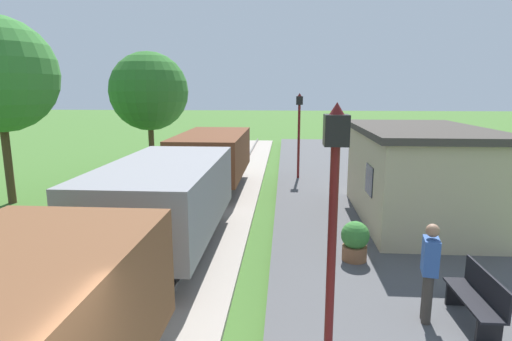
{
  "coord_description": "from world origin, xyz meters",
  "views": [
    {
      "loc": [
        0.5,
        -2.31,
        4.09
      ],
      "look_at": [
        -0.33,
        9.26,
        1.79
      ],
      "focal_mm": 28.75,
      "sensor_mm": 36.0,
      "label": 1
    }
  ],
  "objects_px": {
    "potted_planter": "(355,240)",
    "lamp_post_near": "(334,200)",
    "tree_field_left": "(149,91)",
    "person_waiting": "(429,269)",
    "lamp_post_far": "(299,120)",
    "freight_train": "(165,202)",
    "bench_near_hut": "(478,297)",
    "station_hut": "(417,174)"
  },
  "relations": [
    {
      "from": "potted_planter",
      "to": "lamp_post_near",
      "type": "height_order",
      "value": "lamp_post_near"
    },
    {
      "from": "lamp_post_near",
      "to": "tree_field_left",
      "type": "height_order",
      "value": "tree_field_left"
    },
    {
      "from": "person_waiting",
      "to": "potted_planter",
      "type": "distance_m",
      "value": 2.63
    },
    {
      "from": "lamp_post_far",
      "to": "freight_train",
      "type": "bearing_deg",
      "value": -112.59
    },
    {
      "from": "freight_train",
      "to": "lamp_post_near",
      "type": "height_order",
      "value": "lamp_post_near"
    },
    {
      "from": "bench_near_hut",
      "to": "tree_field_left",
      "type": "relative_size",
      "value": 0.25
    },
    {
      "from": "station_hut",
      "to": "person_waiting",
      "type": "relative_size",
      "value": 3.39
    },
    {
      "from": "lamp_post_near",
      "to": "tree_field_left",
      "type": "relative_size",
      "value": 0.62
    },
    {
      "from": "lamp_post_near",
      "to": "person_waiting",
      "type": "bearing_deg",
      "value": 43.69
    },
    {
      "from": "person_waiting",
      "to": "lamp_post_near",
      "type": "height_order",
      "value": "lamp_post_near"
    },
    {
      "from": "potted_planter",
      "to": "lamp_post_near",
      "type": "relative_size",
      "value": 0.25
    },
    {
      "from": "potted_planter",
      "to": "lamp_post_far",
      "type": "height_order",
      "value": "lamp_post_far"
    },
    {
      "from": "potted_planter",
      "to": "freight_train",
      "type": "bearing_deg",
      "value": 173.85
    },
    {
      "from": "station_hut",
      "to": "person_waiting",
      "type": "height_order",
      "value": "station_hut"
    },
    {
      "from": "freight_train",
      "to": "station_hut",
      "type": "distance_m",
      "value": 7.32
    },
    {
      "from": "potted_planter",
      "to": "lamp_post_near",
      "type": "xyz_separation_m",
      "value": [
        -1.03,
        -4.2,
        2.08
      ]
    },
    {
      "from": "person_waiting",
      "to": "lamp_post_far",
      "type": "height_order",
      "value": "lamp_post_far"
    },
    {
      "from": "potted_planter",
      "to": "tree_field_left",
      "type": "bearing_deg",
      "value": 126.52
    },
    {
      "from": "freight_train",
      "to": "bench_near_hut",
      "type": "relative_size",
      "value": 12.93
    },
    {
      "from": "person_waiting",
      "to": "lamp_post_near",
      "type": "relative_size",
      "value": 0.46
    },
    {
      "from": "person_waiting",
      "to": "station_hut",
      "type": "bearing_deg",
      "value": -93.55
    },
    {
      "from": "station_hut",
      "to": "bench_near_hut",
      "type": "distance_m",
      "value": 5.8
    },
    {
      "from": "station_hut",
      "to": "lamp_post_far",
      "type": "height_order",
      "value": "lamp_post_far"
    },
    {
      "from": "bench_near_hut",
      "to": "station_hut",
      "type": "bearing_deg",
      "value": 83.04
    },
    {
      "from": "bench_near_hut",
      "to": "person_waiting",
      "type": "xyz_separation_m",
      "value": [
        -0.81,
        0.02,
        0.46
      ]
    },
    {
      "from": "station_hut",
      "to": "lamp_post_far",
      "type": "distance_m",
      "value": 6.67
    },
    {
      "from": "bench_near_hut",
      "to": "person_waiting",
      "type": "relative_size",
      "value": 0.88
    },
    {
      "from": "lamp_post_near",
      "to": "lamp_post_far",
      "type": "height_order",
      "value": "same"
    },
    {
      "from": "freight_train",
      "to": "potted_planter",
      "type": "relative_size",
      "value": 21.18
    },
    {
      "from": "station_hut",
      "to": "potted_planter",
      "type": "relative_size",
      "value": 6.33
    },
    {
      "from": "person_waiting",
      "to": "tree_field_left",
      "type": "xyz_separation_m",
      "value": [
        -9.23,
        13.87,
        2.81
      ]
    },
    {
      "from": "bench_near_hut",
      "to": "potted_planter",
      "type": "xyz_separation_m",
      "value": [
        -1.59,
        2.49,
        0.0
      ]
    },
    {
      "from": "tree_field_left",
      "to": "station_hut",
      "type": "bearing_deg",
      "value": -37.44
    },
    {
      "from": "freight_train",
      "to": "person_waiting",
      "type": "height_order",
      "value": "freight_train"
    },
    {
      "from": "bench_near_hut",
      "to": "lamp_post_far",
      "type": "height_order",
      "value": "lamp_post_far"
    },
    {
      "from": "freight_train",
      "to": "lamp_post_far",
      "type": "height_order",
      "value": "lamp_post_far"
    },
    {
      "from": "lamp_post_far",
      "to": "person_waiting",
      "type": "bearing_deg",
      "value": -80.88
    },
    {
      "from": "lamp_post_far",
      "to": "bench_near_hut",
      "type": "bearing_deg",
      "value": -76.98
    },
    {
      "from": "potted_planter",
      "to": "bench_near_hut",
      "type": "bearing_deg",
      "value": -57.41
    },
    {
      "from": "person_waiting",
      "to": "lamp_post_near",
      "type": "distance_m",
      "value": 2.99
    },
    {
      "from": "bench_near_hut",
      "to": "lamp_post_near",
      "type": "height_order",
      "value": "lamp_post_near"
    },
    {
      "from": "bench_near_hut",
      "to": "potted_planter",
      "type": "bearing_deg",
      "value": 122.59
    }
  ]
}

